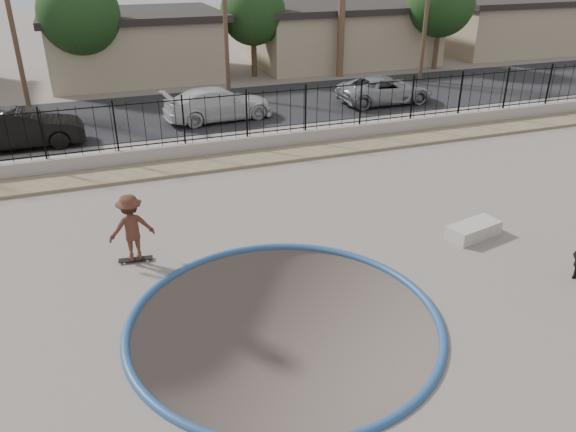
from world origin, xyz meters
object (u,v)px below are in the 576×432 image
(skater, at_px, (132,231))
(car_c, at_px, (219,104))
(skateboard, at_px, (136,259))
(concrete_ledge, at_px, (474,230))
(car_d, at_px, (385,90))
(car_b, at_px, (22,129))

(skater, height_order, car_c, skater)
(skateboard, xyz_separation_m, concrete_ledge, (9.22, -1.89, 0.14))
(concrete_ledge, relative_size, car_c, 0.31)
(skater, bearing_deg, car_c, -119.05)
(skateboard, height_order, car_d, car_d)
(skateboard, distance_m, concrete_ledge, 9.41)
(skateboard, relative_size, car_c, 0.17)
(skater, distance_m, skateboard, 0.84)
(skateboard, relative_size, car_b, 0.19)
(concrete_ledge, bearing_deg, skater, 168.43)
(concrete_ledge, bearing_deg, car_c, 105.73)
(skateboard, height_order, concrete_ledge, concrete_ledge)
(concrete_ledge, xyz_separation_m, car_d, (4.90, 14.05, 0.53))
(concrete_ledge, height_order, car_c, car_c)
(skater, distance_m, car_d, 18.64)
(concrete_ledge, relative_size, car_d, 0.32)
(skater, bearing_deg, skateboard, 155.94)
(car_c, height_order, car_d, car_c)
(skateboard, distance_m, car_d, 18.65)
(car_c, xyz_separation_m, car_d, (8.86, 0.00, -0.05))
(skateboard, xyz_separation_m, car_d, (14.13, 12.16, 0.67))
(concrete_ledge, xyz_separation_m, car_b, (-12.41, 12.76, 0.62))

